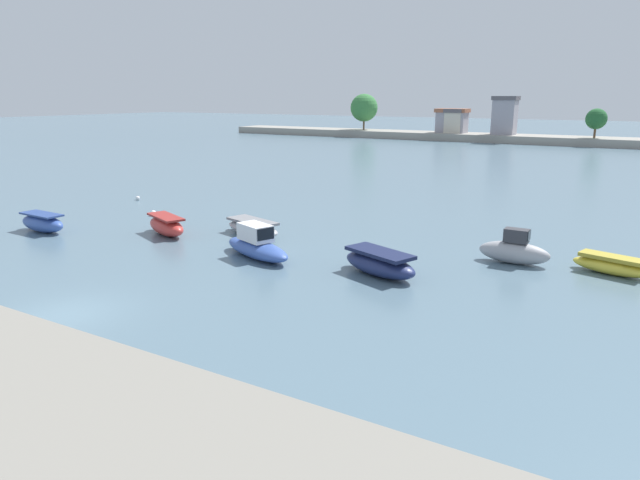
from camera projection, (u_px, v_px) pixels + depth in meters
ground_plane at (65, 315)px, 21.72m from camera, size 400.00×400.00×0.00m
moored_boat_0 at (42, 223)px, 34.83m from camera, size 3.77×1.48×1.15m
moored_boat_1 at (166, 226)px, 34.06m from camera, size 4.11×2.72×1.17m
moored_boat_2 at (253, 228)px, 34.14m from camera, size 4.68×2.81×0.90m
moored_boat_3 at (257, 246)px, 29.32m from camera, size 5.27×3.24×1.73m
moored_boat_4 at (380, 263)px, 26.42m from camera, size 4.52×3.01×1.16m
moored_boat_5 at (514, 251)px, 28.24m from camera, size 3.45×1.20×1.77m
moored_boat_6 at (612, 265)px, 26.60m from camera, size 3.73×2.00×0.88m
mooring_buoy_0 at (138, 198)px, 45.46m from camera, size 0.33×0.33×0.33m
mooring_buoy_2 at (153, 213)px, 39.52m from camera, size 0.39×0.39×0.39m
distant_shoreline at (541, 132)px, 98.62m from camera, size 126.10×7.74×8.47m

